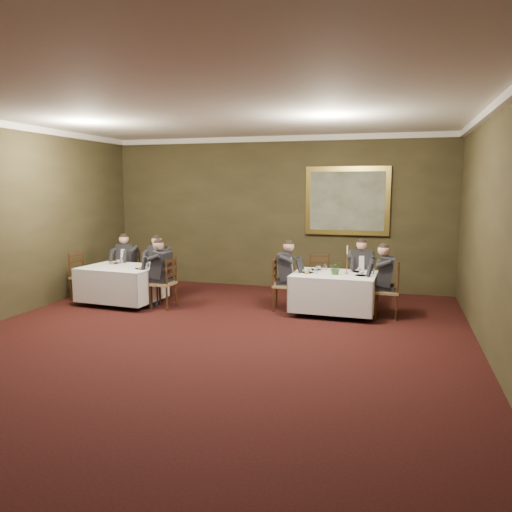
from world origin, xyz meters
The scene contains 26 objects.
ground centered at (0.00, 0.00, 0.00)m, with size 10.00×10.00×0.00m, color black.
ceiling centered at (0.00, 0.00, 3.50)m, with size 8.00×10.00×0.10m, color silver.
back_wall centered at (0.00, 5.00, 1.75)m, with size 8.00×0.10×3.50m, color #302B18.
right_wall centered at (4.00, 0.00, 1.75)m, with size 0.10×10.00×3.50m, color #302B18.
crown_molding centered at (0.00, 0.00, 3.44)m, with size 8.00×10.00×0.12m.
table_main centered at (1.63, 2.84, 0.45)m, with size 1.57×1.21×0.67m.
table_second centered at (-2.60, 2.47, 0.45)m, with size 1.63×1.29×0.67m.
chair_main_backleft centered at (1.24, 3.64, 0.28)m, with size 0.52×0.50×1.00m.
chair_main_backright centered at (2.06, 3.62, 0.28)m, with size 0.50×0.48×1.00m.
diner_main_backright centered at (2.06, 3.61, 0.51)m, with size 0.46×0.53×1.35m.
chair_main_endleft centered at (0.67, 2.87, 0.28)m, with size 0.46×0.48×1.00m.
diner_main_endleft centered at (0.68, 2.87, 0.51)m, with size 0.52×0.45×1.35m.
chair_main_endright centered at (2.60, 2.82, 0.28)m, with size 0.42×0.44×1.00m.
diner_main_endright centered at (2.59, 2.82, 0.51)m, with size 0.48×0.42×1.35m.
chair_sec_backleft centered at (-2.94, 3.28, 0.28)m, with size 0.49×0.47×1.00m.
diner_sec_backleft centered at (-2.94, 3.27, 0.51)m, with size 0.45×0.52×1.35m.
chair_sec_backright centered at (-2.13, 3.21, 0.28)m, with size 0.48×0.47×1.00m.
diner_sec_backright centered at (-2.13, 3.20, 0.51)m, with size 0.45×0.52×1.35m.
chair_sec_endright centered at (-1.64, 2.39, 0.28)m, with size 0.44×0.46×1.00m.
diner_sec_endright centered at (-1.65, 2.39, 0.51)m, with size 0.49×0.43×1.35m.
chair_sec_endleft centered at (-3.56, 2.55, 0.28)m, with size 0.48×0.50×1.00m.
centerpiece centered at (1.67, 2.75, 0.90)m, with size 0.23×0.20×0.26m, color #2D5926.
candlestick centered at (1.86, 2.89, 0.97)m, with size 0.08×0.08×0.55m.
place_setting_table_main centered at (1.28, 3.20, 0.80)m, with size 0.33×0.31×0.14m.
place_setting_table_second centered at (-2.93, 2.84, 0.80)m, with size 0.33×0.31×0.14m.
painting centered at (1.63, 4.94, 2.05)m, with size 1.86×0.09×1.52m.
Camera 1 is at (2.74, -6.34, 2.39)m, focal length 35.00 mm.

